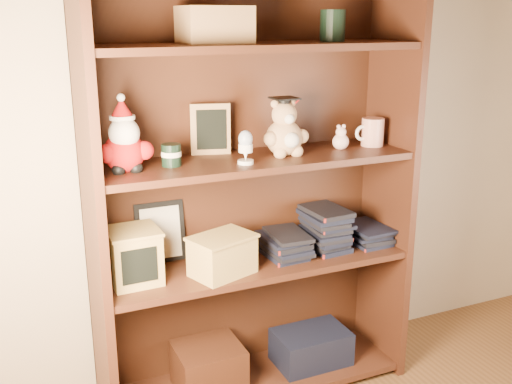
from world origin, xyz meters
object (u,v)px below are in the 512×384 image
(bookcase, at_px, (250,199))
(treats_box, at_px, (134,256))
(teacher_mug, at_px, (372,132))
(grad_teddy_bear, at_px, (285,133))

(bookcase, relative_size, treats_box, 8.37)
(teacher_mug, xyz_separation_m, treats_box, (-0.96, -0.00, -0.36))
(grad_teddy_bear, bearing_deg, teacher_mug, 0.97)
(bookcase, distance_m, grad_teddy_bear, 0.28)
(bookcase, relative_size, grad_teddy_bear, 7.42)
(bookcase, distance_m, treats_box, 0.48)
(teacher_mug, bearing_deg, treats_box, -179.95)
(bookcase, xyz_separation_m, treats_box, (-0.46, -0.05, -0.13))
(grad_teddy_bear, relative_size, treats_box, 1.13)
(grad_teddy_bear, bearing_deg, treats_box, 179.43)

